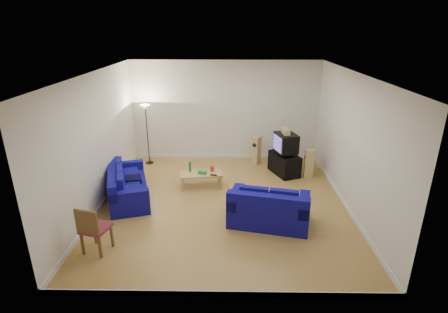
{
  "coord_description": "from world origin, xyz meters",
  "views": [
    {
      "loc": [
        0.12,
        -7.79,
        4.18
      ],
      "look_at": [
        0.0,
        0.4,
        1.1
      ],
      "focal_mm": 28.0,
      "sensor_mm": 36.0,
      "label": 1
    }
  ],
  "objects_px": {
    "tv_stand": "(284,164)",
    "coffee_table": "(201,175)",
    "television": "(286,143)",
    "sofa_loveseat": "(269,211)",
    "sofa_three_seat": "(126,187)"
  },
  "relations": [
    {
      "from": "sofa_three_seat",
      "to": "coffee_table",
      "type": "xyz_separation_m",
      "value": [
        1.87,
        0.71,
        0.05
      ]
    },
    {
      "from": "sofa_three_seat",
      "to": "sofa_loveseat",
      "type": "relative_size",
      "value": 1.19
    },
    {
      "from": "sofa_three_seat",
      "to": "tv_stand",
      "type": "height_order",
      "value": "sofa_three_seat"
    },
    {
      "from": "sofa_loveseat",
      "to": "sofa_three_seat",
      "type": "bearing_deg",
      "value": 173.67
    },
    {
      "from": "sofa_loveseat",
      "to": "coffee_table",
      "type": "height_order",
      "value": "sofa_loveseat"
    },
    {
      "from": "sofa_three_seat",
      "to": "sofa_loveseat",
      "type": "distance_m",
      "value": 3.72
    },
    {
      "from": "sofa_loveseat",
      "to": "tv_stand",
      "type": "relative_size",
      "value": 1.88
    },
    {
      "from": "tv_stand",
      "to": "coffee_table",
      "type": "bearing_deg",
      "value": -90.86
    },
    {
      "from": "sofa_loveseat",
      "to": "tv_stand",
      "type": "distance_m",
      "value": 2.97
    },
    {
      "from": "sofa_three_seat",
      "to": "television",
      "type": "height_order",
      "value": "television"
    },
    {
      "from": "sofa_three_seat",
      "to": "tv_stand",
      "type": "xyz_separation_m",
      "value": [
        4.29,
        1.67,
        0.01
      ]
    },
    {
      "from": "sofa_loveseat",
      "to": "tv_stand",
      "type": "height_order",
      "value": "sofa_loveseat"
    },
    {
      "from": "sofa_loveseat",
      "to": "coffee_table",
      "type": "distance_m",
      "value": 2.53
    },
    {
      "from": "tv_stand",
      "to": "television",
      "type": "xyz_separation_m",
      "value": [
        -0.01,
        -0.05,
        0.68
      ]
    },
    {
      "from": "sofa_three_seat",
      "to": "coffee_table",
      "type": "bearing_deg",
      "value": 93.48
    }
  ]
}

